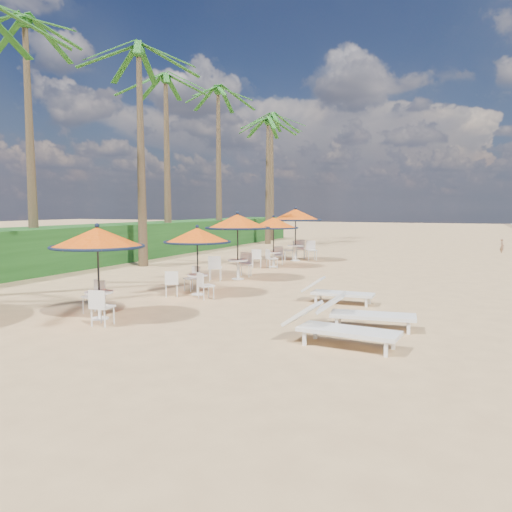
{
  "coord_description": "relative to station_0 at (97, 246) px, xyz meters",
  "views": [
    {
      "loc": [
        2.89,
        -9.63,
        2.63
      ],
      "look_at": [
        -2.92,
        3.88,
        1.2
      ],
      "focal_mm": 35.0,
      "sensor_mm": 36.0,
      "label": 1
    }
  ],
  "objects": [
    {
      "name": "palm_2",
      "position": [
        -8.6,
        6.09,
        7.68
      ],
      "size": [
        5.0,
        5.0,
        10.28
      ],
      "color": "brown",
      "rests_on": "ground"
    },
    {
      "name": "palm_3",
      "position": [
        -5.51,
        9.3,
        7.09
      ],
      "size": [
        5.0,
        5.0,
        9.65
      ],
      "color": "brown",
      "rests_on": "ground"
    },
    {
      "name": "station_4",
      "position": [
        0.07,
        14.25,
        0.22
      ],
      "size": [
        2.56,
        2.61,
        2.67
      ],
      "color": "black",
      "rests_on": "ground"
    },
    {
      "name": "station_0",
      "position": [
        0.0,
        0.0,
        0.0
      ],
      "size": [
        2.18,
        2.18,
        2.27
      ],
      "color": "black",
      "rests_on": "ground"
    },
    {
      "name": "lounger_far",
      "position": [
        4.64,
        4.15,
        -1.4
      ],
      "size": [
        1.96,
        0.64,
        0.7
      ],
      "rotation": [
        0.0,
        0.0,
        0.01
      ],
      "color": "white",
      "rests_on": "ground"
    },
    {
      "name": "palm_4",
      "position": [
        -7.39,
        14.22,
        7.23
      ],
      "size": [
        5.0,
        5.0,
        9.8
      ],
      "color": "brown",
      "rests_on": "ground"
    },
    {
      "name": "person",
      "position": [
        9.7,
        22.75,
        -1.28
      ],
      "size": [
        0.27,
        0.36,
        0.9
      ],
      "primitive_type": "imported",
      "rotation": [
        0.0,
        0.0,
        1.76
      ],
      "color": "#8F6548",
      "rests_on": "ground"
    },
    {
      "name": "ground",
      "position": [
        5.1,
        0.43,
        -1.73
      ],
      "size": [
        160.0,
        160.0,
        0.0
      ],
      "primitive_type": "plane",
      "color": "tan",
      "rests_on": "ground"
    },
    {
      "name": "palm_5",
      "position": [
        -7.2,
        19.95,
        7.75
      ],
      "size": [
        5.0,
        5.0,
        10.36
      ],
      "color": "brown",
      "rests_on": "ground"
    },
    {
      "name": "lounger_near",
      "position": [
        5.73,
        -0.02,
        -1.36
      ],
      "size": [
        2.26,
        0.88,
        0.79
      ],
      "rotation": [
        0.0,
        0.0,
        -0.09
      ],
      "color": "white",
      "rests_on": "ground"
    },
    {
      "name": "scrub_hedge",
      "position": [
        -8.4,
        11.43,
        -0.83
      ],
      "size": [
        3.0,
        40.0,
        1.8
      ],
      "primitive_type": "cube",
      "color": "#194716",
      "rests_on": "ground"
    },
    {
      "name": "lounger_mid",
      "position": [
        5.9,
        1.55,
        -1.38
      ],
      "size": [
        2.18,
        0.92,
        0.76
      ],
      "rotation": [
        0.0,
        0.0,
        0.13
      ],
      "color": "white",
      "rests_on": "ground"
    },
    {
      "name": "palm_7",
      "position": [
        -6.77,
        28.24,
        7.41
      ],
      "size": [
        5.0,
        5.0,
        9.99
      ],
      "color": "brown",
      "rests_on": "ground"
    },
    {
      "name": "station_1",
      "position": [
        0.45,
        3.78,
        -0.18
      ],
      "size": [
        2.03,
        2.03,
        2.12
      ],
      "color": "black",
      "rests_on": "ground"
    },
    {
      "name": "station_3",
      "position": [
        -0.01,
        11.27,
        -0.05
      ],
      "size": [
        2.21,
        2.32,
        2.3
      ],
      "color": "black",
      "rests_on": "ground"
    },
    {
      "name": "station_2",
      "position": [
        0.16,
        7.24,
        0.17
      ],
      "size": [
        2.39,
        2.39,
        2.5
      ],
      "color": "black",
      "rests_on": "ground"
    },
    {
      "name": "palm_6",
      "position": [
        -5.49,
        24.28,
        6.46
      ],
      "size": [
        5.0,
        5.0,
        8.97
      ],
      "color": "brown",
      "rests_on": "ground"
    }
  ]
}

